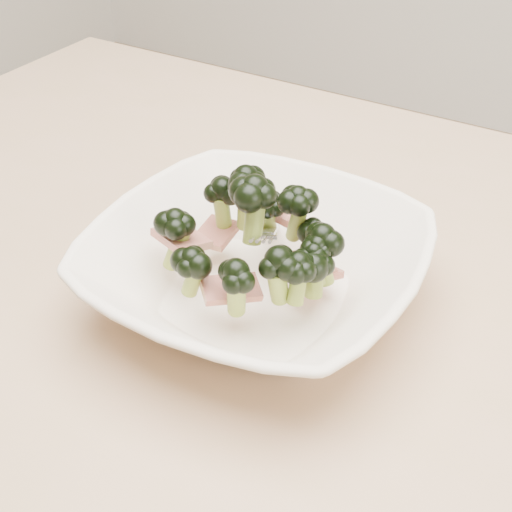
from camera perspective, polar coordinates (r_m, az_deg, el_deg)
name	(u,v)px	position (r m, az deg, el deg)	size (l,w,h in m)	color
dining_table	(278,340)	(0.76, 1.75, -6.70)	(1.20, 0.80, 0.75)	tan
broccoli_dish	(257,265)	(0.63, 0.08, -0.72)	(0.30, 0.30, 0.14)	white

